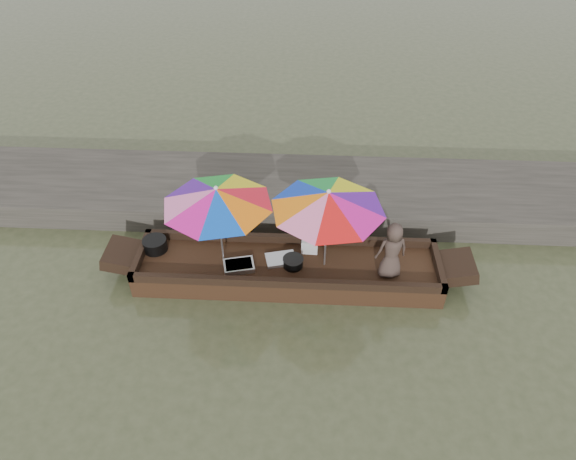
{
  "coord_description": "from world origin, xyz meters",
  "views": [
    {
      "loc": [
        0.34,
        -6.37,
        6.37
      ],
      "look_at": [
        0.0,
        0.1,
        1.0
      ],
      "focal_mm": 32.0,
      "sensor_mm": 36.0,
      "label": 1
    }
  ],
  "objects_px": {
    "tray_crayfish": "(239,266)",
    "tray_scallop": "(281,259)",
    "boat_hull": "(288,270)",
    "cooking_pot": "(155,245)",
    "umbrella_bow": "(220,226)",
    "charcoal_grill": "(293,263)",
    "supply_bag": "(310,245)",
    "vendor": "(392,250)",
    "umbrella_stern": "(326,229)"
  },
  "relations": [
    {
      "from": "cooking_pot",
      "to": "umbrella_bow",
      "type": "xyz_separation_m",
      "value": [
        1.23,
        -0.23,
        0.67
      ]
    },
    {
      "from": "boat_hull",
      "to": "vendor",
      "type": "relative_size",
      "value": 4.94
    },
    {
      "from": "boat_hull",
      "to": "vendor",
      "type": "xyz_separation_m",
      "value": [
        1.69,
        -0.17,
        0.7
      ]
    },
    {
      "from": "cooking_pot",
      "to": "tray_crayfish",
      "type": "distance_m",
      "value": 1.57
    },
    {
      "from": "tray_crayfish",
      "to": "umbrella_bow",
      "type": "xyz_separation_m",
      "value": [
        -0.28,
        0.16,
        0.73
      ]
    },
    {
      "from": "charcoal_grill",
      "to": "vendor",
      "type": "xyz_separation_m",
      "value": [
        1.59,
        -0.11,
        0.45
      ]
    },
    {
      "from": "tray_scallop",
      "to": "umbrella_bow",
      "type": "bearing_deg",
      "value": -176.58
    },
    {
      "from": "boat_hull",
      "to": "umbrella_stern",
      "type": "xyz_separation_m",
      "value": [
        0.62,
        0.0,
        0.95
      ]
    },
    {
      "from": "umbrella_bow",
      "to": "supply_bag",
      "type": "bearing_deg",
      "value": 13.15
    },
    {
      "from": "boat_hull",
      "to": "supply_bag",
      "type": "bearing_deg",
      "value": 43.04
    },
    {
      "from": "boat_hull",
      "to": "tray_scallop",
      "type": "bearing_deg",
      "value": 154.7
    },
    {
      "from": "cooking_pot",
      "to": "supply_bag",
      "type": "bearing_deg",
      "value": 2.42
    },
    {
      "from": "tray_scallop",
      "to": "charcoal_grill",
      "type": "distance_m",
      "value": 0.26
    },
    {
      "from": "tray_crayfish",
      "to": "charcoal_grill",
      "type": "bearing_deg",
      "value": 5.67
    },
    {
      "from": "tray_crayfish",
      "to": "charcoal_grill",
      "type": "height_order",
      "value": "charcoal_grill"
    },
    {
      "from": "boat_hull",
      "to": "umbrella_bow",
      "type": "xyz_separation_m",
      "value": [
        -1.1,
        0.0,
        0.95
      ]
    },
    {
      "from": "supply_bag",
      "to": "vendor",
      "type": "height_order",
      "value": "vendor"
    },
    {
      "from": "vendor",
      "to": "umbrella_stern",
      "type": "height_order",
      "value": "umbrella_stern"
    },
    {
      "from": "boat_hull",
      "to": "tray_crayfish",
      "type": "xyz_separation_m",
      "value": [
        -0.82,
        -0.16,
        0.22
      ]
    },
    {
      "from": "boat_hull",
      "to": "tray_crayfish",
      "type": "bearing_deg",
      "value": -169.04
    },
    {
      "from": "tray_crayfish",
      "to": "supply_bag",
      "type": "relative_size",
      "value": 1.8
    },
    {
      "from": "boat_hull",
      "to": "tray_scallop",
      "type": "xyz_separation_m",
      "value": [
        -0.12,
        0.06,
        0.21
      ]
    },
    {
      "from": "cooking_pot",
      "to": "charcoal_grill",
      "type": "distance_m",
      "value": 2.45
    },
    {
      "from": "cooking_pot",
      "to": "supply_bag",
      "type": "xyz_separation_m",
      "value": [
        2.7,
        0.11,
        0.02
      ]
    },
    {
      "from": "cooking_pot",
      "to": "tray_scallop",
      "type": "height_order",
      "value": "cooking_pot"
    },
    {
      "from": "tray_crayfish",
      "to": "supply_bag",
      "type": "distance_m",
      "value": 1.29
    },
    {
      "from": "boat_hull",
      "to": "tray_crayfish",
      "type": "distance_m",
      "value": 0.86
    },
    {
      "from": "tray_scallop",
      "to": "supply_bag",
      "type": "bearing_deg",
      "value": 30.11
    },
    {
      "from": "umbrella_bow",
      "to": "umbrella_stern",
      "type": "xyz_separation_m",
      "value": [
        1.73,
        0.0,
        0.0
      ]
    },
    {
      "from": "vendor",
      "to": "tray_crayfish",
      "type": "bearing_deg",
      "value": -11.83
    },
    {
      "from": "tray_scallop",
      "to": "umbrella_bow",
      "type": "xyz_separation_m",
      "value": [
        -0.98,
        -0.06,
        0.74
      ]
    },
    {
      "from": "boat_hull",
      "to": "umbrella_bow",
      "type": "relative_size",
      "value": 2.9
    },
    {
      "from": "umbrella_stern",
      "to": "tray_crayfish",
      "type": "bearing_deg",
      "value": -173.74
    },
    {
      "from": "tray_scallop",
      "to": "cooking_pot",
      "type": "bearing_deg",
      "value": 175.59
    },
    {
      "from": "boat_hull",
      "to": "cooking_pot",
      "type": "distance_m",
      "value": 2.36
    },
    {
      "from": "charcoal_grill",
      "to": "tray_crayfish",
      "type": "bearing_deg",
      "value": -174.33
    },
    {
      "from": "supply_bag",
      "to": "vendor",
      "type": "xyz_separation_m",
      "value": [
        1.32,
        -0.52,
        0.39
      ]
    },
    {
      "from": "tray_scallop",
      "to": "boat_hull",
      "type": "bearing_deg",
      "value": -25.3
    },
    {
      "from": "boat_hull",
      "to": "umbrella_bow",
      "type": "bearing_deg",
      "value": 180.0
    },
    {
      "from": "charcoal_grill",
      "to": "supply_bag",
      "type": "bearing_deg",
      "value": 56.42
    },
    {
      "from": "tray_scallop",
      "to": "umbrella_stern",
      "type": "relative_size",
      "value": 0.28
    },
    {
      "from": "cooking_pot",
      "to": "vendor",
      "type": "relative_size",
      "value": 0.4
    },
    {
      "from": "umbrella_bow",
      "to": "boat_hull",
      "type": "bearing_deg",
      "value": 0.0
    },
    {
      "from": "umbrella_bow",
      "to": "tray_crayfish",
      "type": "bearing_deg",
      "value": -29.07
    },
    {
      "from": "supply_bag",
      "to": "vendor",
      "type": "bearing_deg",
      "value": -21.41
    },
    {
      "from": "tray_crayfish",
      "to": "tray_scallop",
      "type": "relative_size",
      "value": 1.0
    },
    {
      "from": "charcoal_grill",
      "to": "vendor",
      "type": "bearing_deg",
      "value": -3.82
    },
    {
      "from": "boat_hull",
      "to": "tray_scallop",
      "type": "distance_m",
      "value": 0.25
    },
    {
      "from": "tray_crayfish",
      "to": "boat_hull",
      "type": "bearing_deg",
      "value": 10.96
    },
    {
      "from": "charcoal_grill",
      "to": "umbrella_bow",
      "type": "distance_m",
      "value": 1.39
    }
  ]
}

